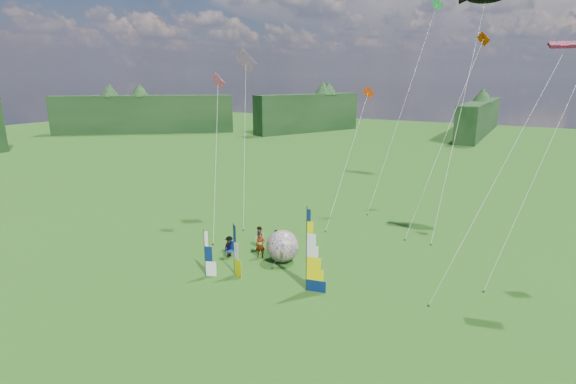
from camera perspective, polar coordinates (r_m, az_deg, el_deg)
The scene contains 19 objects.
ground at distance 26.99m, azimuth -2.43°, elevation -13.55°, with size 220.00×220.00×0.00m, color #39651E.
treeline_ring at distance 25.35m, azimuth -2.53°, elevation -5.55°, with size 210.00×210.00×8.00m, color #26421E, non-canonical shape.
feather_banner_main at distance 27.02m, azimuth 2.37°, elevation -7.45°, with size 1.39×0.10×5.18m, color #081B48, non-canonical shape.
side_banner_left at distance 29.61m, azimuth -6.87°, elevation -7.31°, with size 0.96×0.10×3.46m, color #EAD700, non-canonical shape.
side_banner_far at distance 29.76m, azimuth -10.52°, elevation -7.71°, with size 0.92×0.10×3.10m, color white, non-canonical shape.
bol_inflatable at distance 31.64m, azimuth -0.72°, elevation -6.89°, with size 2.27×2.27×2.27m, color #001998.
spectator_a at distance 32.43m, azimuth -3.53°, elevation -6.75°, with size 0.68×0.45×1.86m, color #66594C.
spectator_b at distance 33.85m, azimuth -3.65°, elevation -5.87°, with size 0.88×0.43×1.81m, color #66594C.
spectator_c at distance 32.85m, azimuth -7.46°, elevation -6.87°, with size 1.00×0.37×1.55m, color #66594C.
spectator_d at distance 33.92m, azimuth -1.52°, elevation -6.05°, with size 0.89×0.36×1.52m, color #66594C.
camp_chair at distance 32.86m, azimuth -7.43°, elevation -7.25°, with size 0.65×0.65×1.13m, color navy, non-canonical shape.
kite_whale at distance 40.61m, azimuth 21.19°, elevation 10.69°, with size 4.04×16.20×21.27m, color black, non-canonical shape.
kite_rainbow_delta at distance 39.83m, azimuth -5.55°, elevation 7.62°, with size 7.30×9.77×15.86m, color red, non-canonical shape.
kite_parafoil at distance 27.45m, azimuth 25.20°, elevation 3.50°, with size 8.71×9.70×16.20m, color #A21536, non-canonical shape.
small_kite_red at distance 40.09m, azimuth 7.66°, elevation 4.93°, with size 2.18×10.44×12.15m, color red, non-canonical shape.
small_kite_orange at distance 39.33m, azimuth 19.41°, elevation 7.42°, with size 5.15×11.40×16.74m, color #D63500, non-canonical shape.
small_kite_yellow at distance 31.29m, azimuth 29.25°, elevation 3.43°, with size 6.43×9.58×15.34m, color #EAFB38, non-canonical shape.
small_kite_pink at distance 37.17m, azimuth -9.18°, elevation 5.14°, with size 6.30×8.69×13.47m, color #EC4D76, non-canonical shape.
small_kite_green at distance 45.67m, azimuth 14.48°, elevation 11.16°, with size 4.73×12.79×20.68m, color green, non-canonical shape.
Camera 1 is at (12.74, -20.10, 12.74)m, focal length 28.00 mm.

